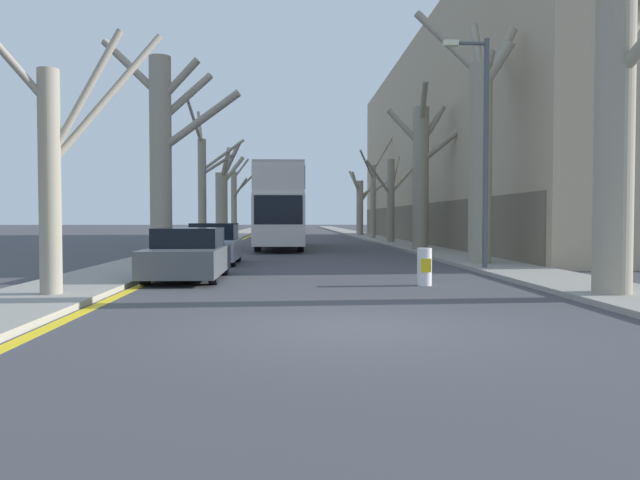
% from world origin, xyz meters
% --- Properties ---
extents(ground_plane, '(300.00, 300.00, 0.00)m').
position_xyz_m(ground_plane, '(0.00, 0.00, 0.00)').
color(ground_plane, '#424247').
extents(sidewalk_left, '(2.42, 120.00, 0.12)m').
position_xyz_m(sidewalk_left, '(-5.90, 50.00, 0.06)').
color(sidewalk_left, gray).
rests_on(sidewalk_left, ground).
extents(sidewalk_right, '(2.42, 120.00, 0.12)m').
position_xyz_m(sidewalk_right, '(5.90, 50.00, 0.06)').
color(sidewalk_right, gray).
rests_on(sidewalk_right, ground).
extents(building_facade_right, '(10.08, 44.90, 13.20)m').
position_xyz_m(building_facade_right, '(12.09, 31.89, 6.59)').
color(building_facade_right, tan).
rests_on(building_facade_right, ground).
extents(kerb_line_stripe, '(0.24, 120.00, 0.01)m').
position_xyz_m(kerb_line_stripe, '(-4.51, 50.00, 0.00)').
color(kerb_line_stripe, yellow).
rests_on(kerb_line_stripe, ground).
extents(street_tree_left_0, '(3.21, 2.07, 5.65)m').
position_xyz_m(street_tree_left_0, '(-5.57, 3.48, 2.65)').
color(street_tree_left_0, gray).
rests_on(street_tree_left_0, ground).
extents(street_tree_left_1, '(5.32, 2.27, 8.27)m').
position_xyz_m(street_tree_left_1, '(-5.48, 13.62, 4.10)').
color(street_tree_left_1, gray).
rests_on(street_tree_left_1, ground).
extents(street_tree_left_2, '(2.74, 2.78, 7.51)m').
position_xyz_m(street_tree_left_2, '(-5.33, 23.24, 3.31)').
color(street_tree_left_2, gray).
rests_on(street_tree_left_2, ground).
extents(street_tree_left_3, '(1.92, 3.26, 6.79)m').
position_xyz_m(street_tree_left_3, '(-5.45, 34.01, 2.88)').
color(street_tree_left_3, gray).
rests_on(street_tree_left_3, ground).
extents(street_tree_left_4, '(1.89, 2.55, 6.70)m').
position_xyz_m(street_tree_left_4, '(-5.45, 43.53, 3.04)').
color(street_tree_left_4, gray).
rests_on(street_tree_left_4, ground).
extents(street_tree_right_0, '(2.22, 3.22, 7.89)m').
position_xyz_m(street_tree_right_0, '(5.58, 2.86, 3.67)').
color(street_tree_right_0, gray).
rests_on(street_tree_right_0, ground).
extents(street_tree_right_1, '(3.44, 3.40, 8.87)m').
position_xyz_m(street_tree_right_1, '(5.53, 11.67, 4.13)').
color(street_tree_right_1, gray).
rests_on(street_tree_right_1, ground).
extents(street_tree_right_2, '(3.80, 2.23, 8.11)m').
position_xyz_m(street_tree_right_2, '(5.59, 21.21, 3.92)').
color(street_tree_right_2, gray).
rests_on(street_tree_right_2, ground).
extents(street_tree_right_3, '(3.90, 3.18, 5.80)m').
position_xyz_m(street_tree_right_3, '(5.62, 30.48, 2.98)').
color(street_tree_right_3, gray).
rests_on(street_tree_right_3, ground).
extents(street_tree_right_4, '(3.07, 2.32, 8.23)m').
position_xyz_m(street_tree_right_4, '(5.65, 38.89, 3.32)').
color(street_tree_right_4, gray).
rests_on(street_tree_right_4, ground).
extents(street_tree_right_5, '(3.01, 3.86, 6.19)m').
position_xyz_m(street_tree_right_5, '(5.75, 48.59, 3.08)').
color(street_tree_right_5, gray).
rests_on(street_tree_right_5, ground).
extents(double_decker_bus, '(2.46, 11.77, 4.28)m').
position_xyz_m(double_decker_bus, '(-1.40, 24.69, 2.43)').
color(double_decker_bus, silver).
rests_on(double_decker_bus, ground).
extents(parked_car_0, '(1.87, 4.27, 1.37)m').
position_xyz_m(parked_car_0, '(-3.61, 7.46, 0.66)').
color(parked_car_0, '#4C5156').
rests_on(parked_car_0, ground).
extents(parked_car_1, '(1.74, 3.99, 1.45)m').
position_xyz_m(parked_car_1, '(-3.61, 13.22, 0.69)').
color(parked_car_1, '#9EA3AD').
rests_on(parked_car_1, ground).
extents(lamp_post, '(1.40, 0.20, 7.05)m').
position_xyz_m(lamp_post, '(4.94, 9.53, 3.98)').
color(lamp_post, '#4C4F54').
rests_on(lamp_post, ground).
extents(traffic_bollard, '(0.35, 0.36, 0.91)m').
position_xyz_m(traffic_bollard, '(2.33, 5.65, 0.46)').
color(traffic_bollard, white).
rests_on(traffic_bollard, ground).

